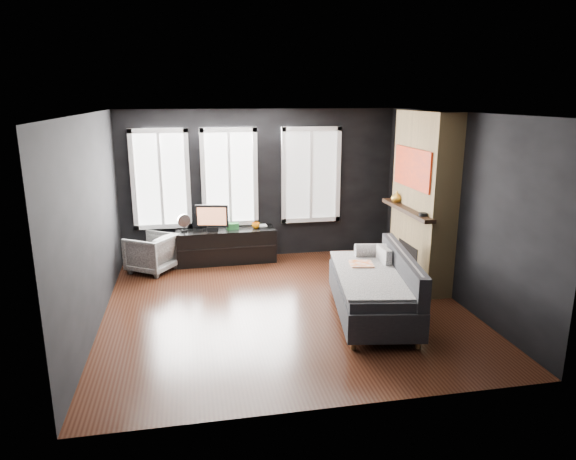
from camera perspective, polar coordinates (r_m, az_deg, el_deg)
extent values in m
plane|color=black|center=(7.40, -0.32, -8.51)|extent=(5.00, 5.00, 0.00)
plane|color=white|center=(6.81, -0.36, 12.88)|extent=(5.00, 5.00, 0.00)
cube|color=black|center=(9.40, -3.16, 5.07)|extent=(5.00, 0.02, 2.70)
cube|color=black|center=(6.98, -20.95, 0.75)|extent=(0.02, 5.00, 2.70)
cube|color=black|center=(7.83, 17.98, 2.42)|extent=(0.02, 5.00, 2.70)
cube|color=gray|center=(7.42, 10.58, -3.34)|extent=(0.09, 0.38, 0.38)
imported|color=silver|center=(9.04, -14.93, -2.30)|extent=(0.92, 0.93, 0.71)
imported|color=orange|center=(9.23, -3.60, 0.59)|extent=(0.14, 0.11, 0.14)
imported|color=#C5B39B|center=(9.38, -3.32, 1.04)|extent=(0.15, 0.02, 0.21)
cube|color=#256C30|center=(9.21, -6.17, 0.43)|extent=(0.22, 0.14, 0.11)
imported|color=gold|center=(8.56, 11.97, 3.61)|extent=(0.23, 0.23, 0.18)
cylinder|color=black|center=(7.69, 14.80, 1.69)|extent=(0.16, 0.16, 0.04)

